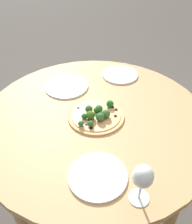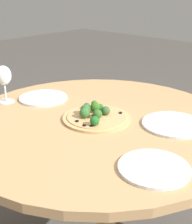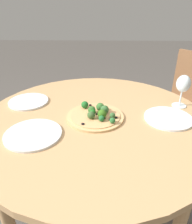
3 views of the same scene
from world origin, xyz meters
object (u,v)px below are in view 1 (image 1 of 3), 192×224
at_px(plate_far, 67,86).
at_px(plate_side, 96,176).
at_px(wine_glass, 143,178).
at_px(plate_near, 120,75).
at_px(pizza, 96,115).

distance_m(plate_far, plate_side, 0.62).
height_order(wine_glass, plate_near, wine_glass).
bearing_deg(plate_near, plate_far, -70.19).
height_order(plate_far, plate_side, same).
bearing_deg(plate_far, pizza, 30.66).
bearing_deg(plate_near, pizza, -22.30).
height_order(pizza, wine_glass, wine_glass).
relative_size(pizza, plate_far, 1.13).
distance_m(plate_near, plate_far, 0.33).
bearing_deg(wine_glass, pizza, -163.04).
relative_size(wine_glass, plate_side, 0.75).
xyz_separation_m(pizza, plate_side, (0.34, -0.01, -0.01)).
xyz_separation_m(plate_far, plate_side, (0.60, 0.14, 0.00)).
xyz_separation_m(plate_near, plate_side, (0.71, -0.17, 0.00)).
xyz_separation_m(wine_glass, plate_side, (-0.09, -0.14, -0.11)).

